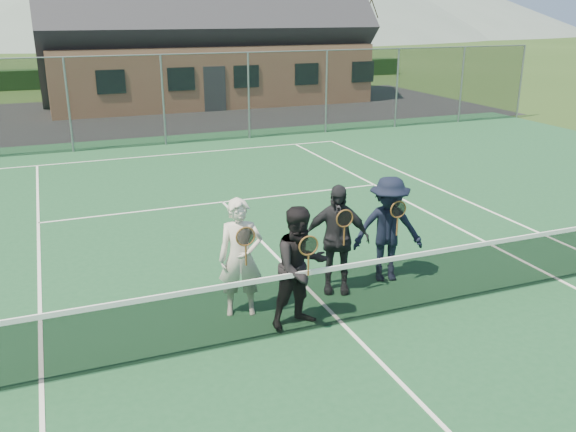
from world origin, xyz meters
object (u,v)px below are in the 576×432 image
at_px(tennis_net, 343,292).
at_px(player_d, 388,229).
at_px(player_c, 336,239).
at_px(clubhouse, 201,18).
at_px(player_b, 301,267).
at_px(player_a, 241,258).

height_order(tennis_net, player_d, player_d).
distance_m(tennis_net, player_c, 1.20).
xyz_separation_m(clubhouse, player_b, (-4.57, -23.77, -3.07)).
bearing_deg(clubhouse, player_a, -102.82).
bearing_deg(player_b, clubhouse, 79.11).
bearing_deg(player_c, player_b, -139.06).
height_order(tennis_net, clubhouse, clubhouse).
height_order(player_a, player_c, same).
bearing_deg(clubhouse, tennis_net, -99.46).
bearing_deg(player_a, player_c, 6.50).
xyz_separation_m(player_c, player_d, (1.00, 0.09, -0.00)).
distance_m(player_a, player_c, 1.66).
height_order(clubhouse, player_c, clubhouse).
relative_size(tennis_net, player_a, 6.49).
xyz_separation_m(clubhouse, player_d, (-2.61, -22.85, -3.07)).
relative_size(player_a, player_b, 1.00).
bearing_deg(player_b, player_d, 25.17).
relative_size(player_c, player_d, 1.00).
bearing_deg(player_c, player_a, -173.50).
xyz_separation_m(player_a, player_c, (1.65, 0.19, -0.00)).
distance_m(player_a, player_b, 0.95).
height_order(tennis_net, player_c, player_c).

